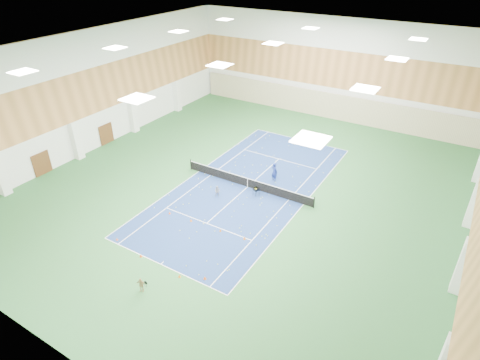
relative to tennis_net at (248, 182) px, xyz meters
The scene contains 22 objects.
ground 0.55m from the tennis_net, ahead, with size 40.00×40.00×0.00m, color #285F2F.
room_shell 5.45m from the tennis_net, ahead, with size 36.00×40.00×12.00m, color white, non-canonical shape.
wood_cladding 7.45m from the tennis_net, ahead, with size 36.00×40.00×8.00m, color #BD7F46, non-canonical shape.
ceiling_light_grid 11.37m from the tennis_net, ahead, with size 21.40×25.40×0.06m, color white, non-canonical shape.
court_surface 0.55m from the tennis_net, ahead, with size 10.97×23.77×0.01m, color navy.
tennis_balls_scatter 0.50m from the tennis_net, ahead, with size 10.57×22.77×0.07m, color #E7F629, non-canonical shape.
tennis_net is the anchor object (origin of this frame).
back_curtain 19.78m from the tennis_net, 90.00° to the left, with size 35.40×0.16×3.20m, color #C6B793.
door_left_a 19.63m from the tennis_net, 155.94° to the right, with size 0.08×1.80×2.20m, color #593319.
door_left_b 17.93m from the tennis_net, behind, with size 0.08×1.80×2.20m, color #593319.
coach 2.77m from the tennis_net, 55.89° to the left, with size 0.69×0.46×1.91m, color navy.
child_court 3.05m from the tennis_net, 118.85° to the right, with size 0.50×0.39×1.03m, color gray.
child_apron 14.38m from the tennis_net, 87.64° to the right, with size 0.62×0.26×1.06m, color tan.
ball_cart 1.57m from the tennis_net, 31.16° to the right, with size 0.46×0.46×0.79m, color black, non-canonical shape.
cone_svc_a 7.70m from the tennis_net, 115.78° to the right, with size 0.19×0.19×0.21m, color #E4460C.
cone_svc_b 6.94m from the tennis_net, 100.22° to the right, with size 0.20×0.20×0.23m, color orange.
cone_svc_c 6.87m from the tennis_net, 77.42° to the right, with size 0.18×0.18×0.20m, color #D6650B.
cone_svc_d 7.46m from the tennis_net, 61.44° to the right, with size 0.22×0.22×0.24m, color orange.
cone_base_a 12.43m from the tennis_net, 111.37° to the right, with size 0.18×0.18×0.20m, color #E34A0B.
cone_base_b 12.14m from the tennis_net, 98.10° to the right, with size 0.20×0.20×0.22m, color #FF470D.
cone_base_c 12.32m from the tennis_net, 81.23° to the right, with size 0.20×0.20×0.22m, color #F2600C.
cone_base_d 11.96m from the tennis_net, 73.33° to the right, with size 0.22×0.22×0.25m, color #FF5B0D.
Camera 1 is at (15.46, -26.83, 19.11)m, focal length 30.00 mm.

